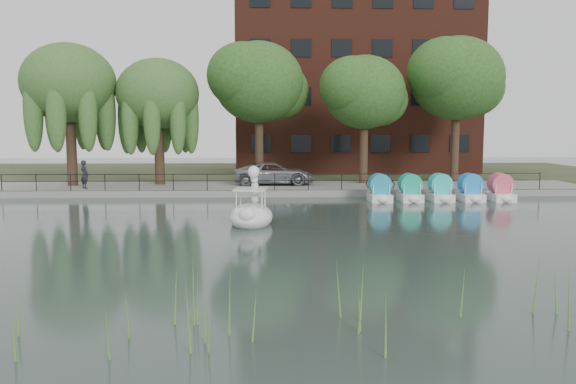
{
  "coord_description": "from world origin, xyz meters",
  "views": [
    {
      "loc": [
        -0.26,
        -19.93,
        3.96
      ],
      "look_at": [
        0.5,
        4.0,
        1.3
      ],
      "focal_mm": 35.0,
      "sensor_mm": 36.0,
      "label": 1
    }
  ],
  "objects_px": {
    "swan_boat": "(251,212)",
    "pedestrian": "(84,172)",
    "bicycle": "(380,181)",
    "minivan": "(275,172)"
  },
  "relations": [
    {
      "from": "minivan",
      "to": "pedestrian",
      "type": "xyz_separation_m",
      "value": [
        -11.57,
        -2.13,
        0.15
      ]
    },
    {
      "from": "pedestrian",
      "to": "minivan",
      "type": "bearing_deg",
      "value": -127.12
    },
    {
      "from": "bicycle",
      "to": "swan_boat",
      "type": "height_order",
      "value": "swan_boat"
    },
    {
      "from": "minivan",
      "to": "bicycle",
      "type": "height_order",
      "value": "minivan"
    },
    {
      "from": "bicycle",
      "to": "pedestrian",
      "type": "xyz_separation_m",
      "value": [
        -17.93,
        0.86,
        0.49
      ]
    },
    {
      "from": "minivan",
      "to": "swan_boat",
      "type": "relative_size",
      "value": 1.99
    },
    {
      "from": "swan_boat",
      "to": "pedestrian",
      "type": "bearing_deg",
      "value": 139.21
    },
    {
      "from": "minivan",
      "to": "pedestrian",
      "type": "distance_m",
      "value": 11.77
    },
    {
      "from": "bicycle",
      "to": "pedestrian",
      "type": "distance_m",
      "value": 17.96
    },
    {
      "from": "pedestrian",
      "to": "swan_boat",
      "type": "bearing_deg",
      "value": 176.24
    }
  ]
}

